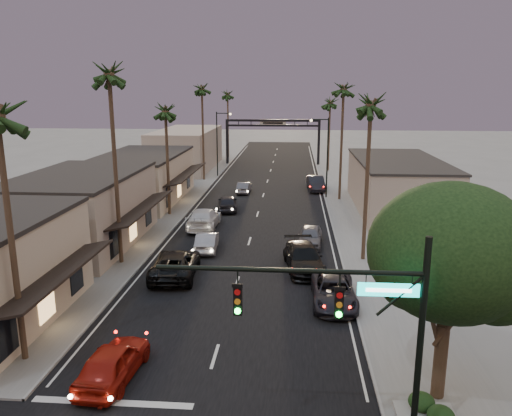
% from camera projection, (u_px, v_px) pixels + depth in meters
% --- Properties ---
extents(ground, '(200.00, 200.00, 0.00)m').
position_uv_depth(ground, '(260.00, 207.00, 52.24)').
color(ground, slate).
rests_on(ground, ground).
extents(road, '(14.00, 120.00, 0.02)m').
position_uv_depth(road, '(263.00, 197.00, 57.09)').
color(road, black).
rests_on(road, ground).
extents(sidewalk_left, '(5.00, 92.00, 0.12)m').
position_uv_depth(sidewalk_left, '(193.00, 184.00, 64.57)').
color(sidewalk_left, slate).
rests_on(sidewalk_left, ground).
extents(sidewalk_right, '(5.00, 92.00, 0.12)m').
position_uv_depth(sidewalk_right, '(341.00, 186.00, 63.15)').
color(sidewalk_right, slate).
rests_on(sidewalk_right, ground).
extents(storefront_mid, '(8.00, 14.00, 5.50)m').
position_uv_depth(storefront_mid, '(82.00, 211.00, 39.00)').
color(storefront_mid, gray).
rests_on(storefront_mid, ground).
extents(storefront_far, '(8.00, 16.00, 5.00)m').
position_uv_depth(storefront_far, '(143.00, 179.00, 54.57)').
color(storefront_far, '#C3AF95').
rests_on(storefront_far, ground).
extents(storefront_dist, '(8.00, 20.00, 6.00)m').
position_uv_depth(storefront_dist, '(187.00, 149.00, 76.75)').
color(storefront_dist, gray).
rests_on(storefront_dist, ground).
extents(building_right, '(8.00, 18.00, 5.00)m').
position_uv_depth(building_right, '(397.00, 186.00, 50.61)').
color(building_right, gray).
rests_on(building_right, ground).
extents(traffic_signal, '(8.51, 0.22, 7.80)m').
position_uv_depth(traffic_signal, '(360.00, 318.00, 15.73)').
color(traffic_signal, black).
rests_on(traffic_signal, ground).
extents(corner_tree, '(6.20, 6.20, 8.80)m').
position_uv_depth(corner_tree, '(453.00, 258.00, 18.58)').
color(corner_tree, '#38281C').
rests_on(corner_tree, ground).
extents(arch, '(15.20, 0.40, 7.27)m').
position_uv_depth(arch, '(273.00, 130.00, 80.03)').
color(arch, black).
rests_on(arch, ground).
extents(streetlight_right, '(2.13, 0.30, 9.00)m').
position_uv_depth(streetlight_right, '(325.00, 151.00, 55.33)').
color(streetlight_right, black).
rests_on(streetlight_right, ground).
extents(streetlight_left, '(2.13, 0.30, 9.00)m').
position_uv_depth(streetlight_left, '(219.00, 139.00, 68.96)').
color(streetlight_left, black).
rests_on(streetlight_left, ground).
extents(palm_lb, '(3.20, 3.20, 15.20)m').
position_uv_depth(palm_lb, '(109.00, 68.00, 32.30)').
color(palm_lb, '#38281C').
rests_on(palm_lb, ground).
extents(palm_lc, '(3.20, 3.20, 12.20)m').
position_uv_depth(palm_lc, '(165.00, 106.00, 46.56)').
color(palm_lc, '#38281C').
rests_on(palm_lc, ground).
extents(palm_ld, '(3.20, 3.20, 14.20)m').
position_uv_depth(palm_ld, '(202.00, 86.00, 64.52)').
color(palm_ld, '#38281C').
rests_on(palm_ld, ground).
extents(palm_ra, '(3.20, 3.20, 13.20)m').
position_uv_depth(palm_ra, '(371.00, 99.00, 33.41)').
color(palm_ra, '#38281C').
rests_on(palm_ra, ground).
extents(palm_rb, '(3.20, 3.20, 14.20)m').
position_uv_depth(palm_rb, '(344.00, 85.00, 52.57)').
color(palm_rb, '#38281C').
rests_on(palm_rb, ground).
extents(palm_rc, '(3.20, 3.20, 12.20)m').
position_uv_depth(palm_rc, '(330.00, 100.00, 72.42)').
color(palm_rc, '#38281C').
rests_on(palm_rc, ground).
extents(palm_far, '(3.20, 3.20, 13.20)m').
position_uv_depth(palm_far, '(228.00, 92.00, 87.02)').
color(palm_far, '#38281C').
rests_on(palm_far, ground).
extents(oncoming_red, '(2.25, 4.87, 1.62)m').
position_uv_depth(oncoming_red, '(113.00, 362.00, 21.18)').
color(oncoming_red, maroon).
rests_on(oncoming_red, ground).
extents(oncoming_pickup, '(3.19, 6.23, 1.68)m').
position_uv_depth(oncoming_pickup, '(175.00, 264.00, 32.91)').
color(oncoming_pickup, black).
rests_on(oncoming_pickup, ground).
extents(oncoming_silver, '(1.84, 4.46, 1.44)m').
position_uv_depth(oncoming_silver, '(207.00, 241.00, 38.18)').
color(oncoming_silver, gray).
rests_on(oncoming_silver, ground).
extents(oncoming_white, '(2.46, 6.04, 1.75)m').
position_uv_depth(oncoming_white, '(204.00, 218.00, 44.30)').
color(oncoming_white, silver).
rests_on(oncoming_white, ground).
extents(oncoming_dgrey, '(2.48, 4.87, 1.59)m').
position_uv_depth(oncoming_dgrey, '(228.00, 203.00, 50.57)').
color(oncoming_dgrey, black).
rests_on(oncoming_dgrey, ground).
extents(oncoming_grey_far, '(1.48, 4.04, 1.32)m').
position_uv_depth(oncoming_grey_far, '(244.00, 188.00, 59.13)').
color(oncoming_grey_far, '#4F4F54').
rests_on(oncoming_grey_far, ground).
extents(curbside_near, '(2.48, 5.35, 1.48)m').
position_uv_depth(curbside_near, '(334.00, 292.00, 28.63)').
color(curbside_near, black).
rests_on(curbside_near, ground).
extents(curbside_black, '(3.16, 6.12, 1.70)m').
position_uv_depth(curbside_black, '(304.00, 258.00, 34.06)').
color(curbside_black, black).
rests_on(curbside_black, ground).
extents(curbside_grey, '(2.17, 4.58, 1.51)m').
position_uv_depth(curbside_grey, '(310.00, 236.00, 39.37)').
color(curbside_grey, '#56565C').
rests_on(curbside_grey, ground).
extents(curbside_far, '(2.24, 5.36, 1.72)m').
position_uv_depth(curbside_far, '(316.00, 183.00, 60.60)').
color(curbside_far, black).
rests_on(curbside_far, ground).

